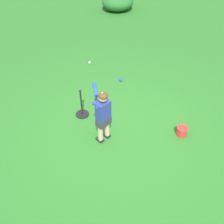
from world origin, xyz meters
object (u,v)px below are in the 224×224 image
(play_ball_near_batter, at_px, (121,80))
(play_ball_far_left, at_px, (102,102))
(child_batter, at_px, (103,112))
(toy_bucket, at_px, (182,131))
(play_ball_center_lawn, at_px, (90,62))
(batting_tee, at_px, (82,111))

(play_ball_near_batter, bearing_deg, play_ball_far_left, -85.69)
(child_batter, bearing_deg, play_ball_near_batter, 109.52)
(play_ball_far_left, xyz_separation_m, toy_bucket, (1.85, -0.04, 0.06))
(play_ball_center_lawn, xyz_separation_m, play_ball_far_left, (1.23, -1.33, 0.00))
(child_batter, height_order, play_ball_center_lawn, child_batter)
(child_batter, height_order, play_ball_far_left, child_batter)
(child_batter, height_order, toy_bucket, child_batter)
(toy_bucket, bearing_deg, play_ball_far_left, 178.73)
(play_ball_center_lawn, distance_m, batting_tee, 2.15)
(play_ball_far_left, relative_size, toy_bucket, 0.38)
(play_ball_center_lawn, height_order, toy_bucket, toy_bucket)
(play_ball_center_lawn, xyz_separation_m, toy_bucket, (3.08, -1.37, 0.06))
(play_ball_far_left, relative_size, batting_tee, 0.13)
(play_ball_near_batter, height_order, batting_tee, batting_tee)
(play_ball_near_batter, distance_m, toy_bucket, 2.19)
(child_batter, height_order, play_ball_near_batter, child_batter)
(batting_tee, bearing_deg, play_ball_center_lawn, 120.28)
(play_ball_center_lawn, bearing_deg, child_batter, -50.36)
(play_ball_center_lawn, distance_m, play_ball_far_left, 1.81)
(play_ball_center_lawn, bearing_deg, toy_bucket, -23.94)
(toy_bucket, bearing_deg, play_ball_center_lawn, 156.06)
(batting_tee, xyz_separation_m, toy_bucket, (2.00, 0.49, -0.01))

